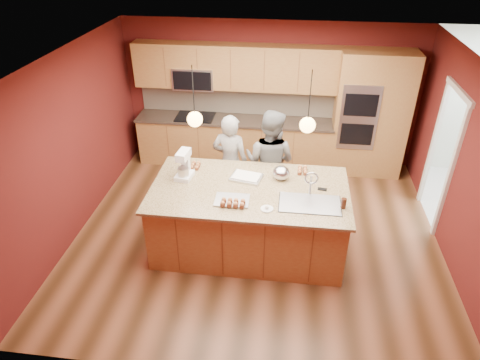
# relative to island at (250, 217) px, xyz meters

# --- Properties ---
(floor) EXTENTS (5.50, 5.50, 0.00)m
(floor) POSITION_rel_island_xyz_m (0.07, 0.31, -0.51)
(floor) COLOR #442915
(floor) RESTS_ON ground
(ceiling) EXTENTS (5.50, 5.50, 0.00)m
(ceiling) POSITION_rel_island_xyz_m (0.07, 0.31, 2.19)
(ceiling) COLOR white
(ceiling) RESTS_ON ground
(wall_back) EXTENTS (5.50, 0.00, 5.50)m
(wall_back) POSITION_rel_island_xyz_m (0.07, 2.81, 0.84)
(wall_back) COLOR #531513
(wall_back) RESTS_ON ground
(wall_front) EXTENTS (5.50, 0.00, 5.50)m
(wall_front) POSITION_rel_island_xyz_m (0.07, -2.19, 0.84)
(wall_front) COLOR #531513
(wall_front) RESTS_ON ground
(wall_left) EXTENTS (0.00, 5.00, 5.00)m
(wall_left) POSITION_rel_island_xyz_m (-2.68, 0.31, 0.84)
(wall_left) COLOR #531513
(wall_left) RESTS_ON ground
(wall_right) EXTENTS (0.00, 5.00, 5.00)m
(wall_right) POSITION_rel_island_xyz_m (2.82, 0.31, 0.84)
(wall_right) COLOR #531513
(wall_right) RESTS_ON ground
(cabinet_run) EXTENTS (3.74, 0.64, 2.30)m
(cabinet_run) POSITION_rel_island_xyz_m (-0.61, 2.56, 0.47)
(cabinet_run) COLOR #985A30
(cabinet_run) RESTS_ON floor
(oven_column) EXTENTS (1.30, 0.62, 2.30)m
(oven_column) POSITION_rel_island_xyz_m (1.92, 2.51, 0.64)
(oven_column) COLOR #985A30
(oven_column) RESTS_ON floor
(doorway_trim) EXTENTS (0.08, 1.11, 2.20)m
(doorway_trim) POSITION_rel_island_xyz_m (2.80, 1.11, 0.54)
(doorway_trim) COLOR silver
(doorway_trim) RESTS_ON wall_right
(pendant_left) EXTENTS (0.20, 0.20, 0.80)m
(pendant_left) POSITION_rel_island_xyz_m (-0.73, 0.00, 1.49)
(pendant_left) COLOR black
(pendant_left) RESTS_ON ceiling
(pendant_right) EXTENTS (0.20, 0.20, 0.80)m
(pendant_right) POSITION_rel_island_xyz_m (0.70, 0.00, 1.49)
(pendant_right) COLOR black
(pendant_right) RESTS_ON ceiling
(island) EXTENTS (2.74, 1.53, 1.39)m
(island) POSITION_rel_island_xyz_m (0.00, 0.00, 0.00)
(island) COLOR #985A30
(island) RESTS_ON floor
(person_left) EXTENTS (0.67, 0.50, 1.65)m
(person_left) POSITION_rel_island_xyz_m (-0.43, 1.02, 0.31)
(person_left) COLOR black
(person_left) RESTS_ON floor
(person_right) EXTENTS (1.02, 0.91, 1.75)m
(person_right) POSITION_rel_island_xyz_m (0.20, 1.02, 0.36)
(person_right) COLOR slate
(person_right) RESTS_ON floor
(stand_mixer) EXTENTS (0.25, 0.33, 0.42)m
(stand_mixer) POSITION_rel_island_xyz_m (-0.97, 0.19, 0.67)
(stand_mixer) COLOR white
(stand_mixer) RESTS_ON island
(sheet_cake) EXTENTS (0.49, 0.41, 0.05)m
(sheet_cake) POSITION_rel_island_xyz_m (-0.09, 0.27, 0.52)
(sheet_cake) COLOR silver
(sheet_cake) RESTS_ON island
(cooling_rack) EXTENTS (0.46, 0.33, 0.02)m
(cooling_rack) POSITION_rel_island_xyz_m (-0.21, -0.32, 0.50)
(cooling_rack) COLOR #AAABB1
(cooling_rack) RESTS_ON island
(mixing_bowl) EXTENTS (0.24, 0.24, 0.21)m
(mixing_bowl) POSITION_rel_island_xyz_m (0.40, 0.31, 0.59)
(mixing_bowl) COLOR silver
(mixing_bowl) RESTS_ON island
(plate) EXTENTS (0.17, 0.17, 0.01)m
(plate) POSITION_rel_island_xyz_m (0.26, -0.46, 0.50)
(plate) COLOR white
(plate) RESTS_ON island
(tumbler) EXTENTS (0.07, 0.07, 0.14)m
(tumbler) POSITION_rel_island_xyz_m (1.23, -0.30, 0.56)
(tumbler) COLOR #32160C
(tumbler) RESTS_ON island
(phone) EXTENTS (0.13, 0.08, 0.01)m
(phone) POSITION_rel_island_xyz_m (0.98, 0.10, 0.50)
(phone) COLOR black
(phone) RESTS_ON island
(cupcakes_left) EXTENTS (0.22, 0.22, 0.07)m
(cupcakes_left) POSITION_rel_island_xyz_m (-0.92, 0.49, 0.53)
(cupcakes_left) COLOR #C37641
(cupcakes_left) RESTS_ON island
(cupcakes_rack) EXTENTS (0.34, 0.17, 0.08)m
(cupcakes_rack) POSITION_rel_island_xyz_m (-0.19, -0.45, 0.55)
(cupcakes_rack) COLOR #C37641
(cupcakes_rack) RESTS_ON island
(cupcakes_right) EXTENTS (0.16, 0.23, 0.07)m
(cupcakes_right) POSITION_rel_island_xyz_m (0.71, 0.54, 0.53)
(cupcakes_right) COLOR #C37641
(cupcakes_right) RESTS_ON island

